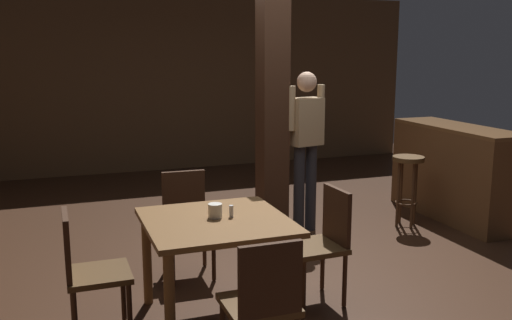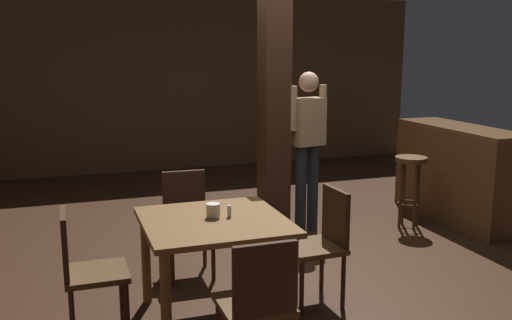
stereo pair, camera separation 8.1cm
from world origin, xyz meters
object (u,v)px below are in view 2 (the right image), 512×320
napkin_cup (213,211)px  bar_counter (453,173)px  bar_stool_near (410,175)px  chair_south (258,301)px  chair_north (187,217)px  salt_shaker (229,211)px  chair_west (84,267)px  dining_table (214,235)px  chair_east (322,239)px  standing_person (308,140)px

napkin_cup → bar_counter: (3.23, 1.49, -0.26)m
bar_counter → bar_stool_near: bearing=-171.7°
chair_south → napkin_cup: 0.95m
chair_north → salt_shaker: bearing=-82.4°
chair_north → bar_counter: size_ratio=0.51×
chair_south → salt_shaker: chair_south is taller
salt_shaker → chair_west: bearing=179.3°
chair_south → chair_north: bearing=91.2°
chair_south → dining_table: bearing=92.3°
chair_west → salt_shaker: size_ratio=10.22×
chair_north → napkin_cup: (0.01, -0.89, 0.31)m
chair_south → chair_west: (-0.94, 0.89, 0.00)m
chair_south → chair_north: 1.79m
chair_east → chair_west: same height
salt_shaker → chair_north: bearing=97.6°
napkin_cup → standing_person: standing_person is taller
chair_east → standing_person: size_ratio=0.52×
bar_counter → chair_south: bearing=-143.3°
chair_east → chair_north: size_ratio=1.00×
napkin_cup → chair_east: bearing=-1.6°
dining_table → chair_south: size_ratio=1.13×
chair_north → chair_west: bearing=-134.9°
chair_south → chair_west: 1.29m
chair_south → napkin_cup: bearing=91.9°
bar_stool_near → chair_south: bearing=-138.3°
chair_west → bar_counter: (4.14, 1.50, 0.04)m
chair_south → standing_person: (1.43, 2.52, 0.50)m
chair_east → chair_west: bearing=179.7°
chair_north → salt_shaker: (0.12, -0.91, 0.30)m
chair_south → chair_north: (-0.04, 1.79, 0.00)m
chair_south → bar_counter: 3.99m
standing_person → chair_north: bearing=-153.5°
chair_north → salt_shaker: 0.97m
napkin_cup → bar_counter: bar_counter is taller
chair_east → chair_south: (-0.83, -0.88, 0.00)m
chair_west → napkin_cup: bearing=0.9°
standing_person → bar_stool_near: size_ratio=2.17×
napkin_cup → salt_shaker: 0.12m
chair_west → salt_shaker: bearing=-0.7°
chair_east → chair_south: same height
napkin_cup → dining_table: bearing=-97.3°
chair_north → bar_stool_near: size_ratio=1.12×
chair_north → bar_counter: (3.24, 0.60, 0.04)m
standing_person → bar_counter: standing_person is taller
napkin_cup → standing_person: 2.19m
chair_north → bar_stool_near: bearing=11.0°
salt_shaker → standing_person: (1.35, 1.65, 0.20)m
chair_west → napkin_cup: 0.96m
napkin_cup → bar_counter: bearing=24.7°
chair_east → standing_person: bearing=69.8°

